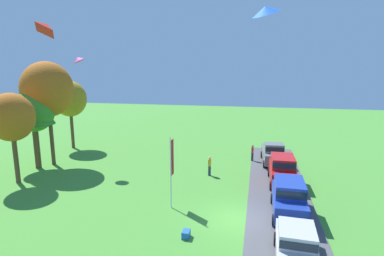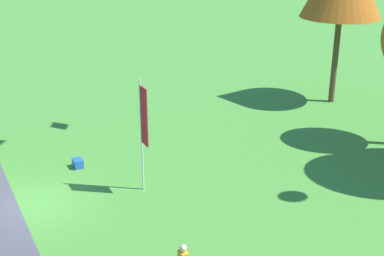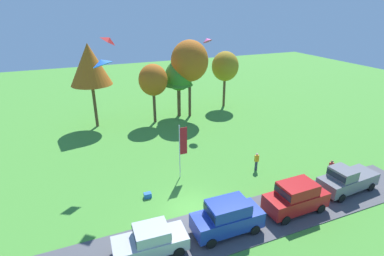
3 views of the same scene
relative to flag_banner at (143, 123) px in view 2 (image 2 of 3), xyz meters
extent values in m
plane|color=#478E33|center=(-0.92, -4.47, -3.07)|extent=(120.00, 120.00, 0.00)
sphere|color=beige|center=(6.52, -1.50, -1.47)|extent=(0.22, 0.22, 0.22)
cylinder|color=brown|center=(-5.54, 14.89, -0.45)|extent=(0.36, 0.36, 5.24)
cylinder|color=silver|center=(-0.23, 0.00, -0.65)|extent=(0.08, 0.08, 4.84)
cube|color=red|center=(0.12, 0.00, 0.32)|extent=(0.64, 0.04, 2.42)
cube|color=blue|center=(-3.61, -1.85, -2.87)|extent=(0.56, 0.40, 0.40)
camera|label=1|loc=(-18.25, -5.42, 5.97)|focal=28.00mm
camera|label=2|loc=(18.52, -7.47, 7.66)|focal=50.00mm
camera|label=3|loc=(-7.86, -21.10, 10.84)|focal=28.00mm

